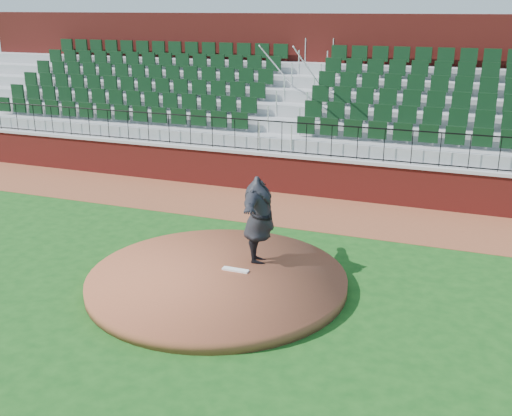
{
  "coord_description": "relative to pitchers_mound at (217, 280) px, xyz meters",
  "views": [
    {
      "loc": [
        4.76,
        -11.0,
        5.78
      ],
      "look_at": [
        0.0,
        1.5,
        1.3
      ],
      "focal_mm": 42.51,
      "sensor_mm": 36.0,
      "label": 1
    }
  ],
  "objects": [
    {
      "name": "wall_railing",
      "position": [
        0.28,
        7.13,
        1.67
      ],
      "size": [
        34.0,
        0.05,
        1.0
      ],
      "primitive_type": null,
      "color": "black",
      "rests_on": "wall_cap"
    },
    {
      "name": "wall_cap",
      "position": [
        0.28,
        7.13,
        1.12
      ],
      "size": [
        34.0,
        0.45,
        0.1
      ],
      "primitive_type": "cube",
      "color": "#B7B7B7",
      "rests_on": "field_wall"
    },
    {
      "name": "seating_stands",
      "position": [
        0.28,
        9.85,
        2.18
      ],
      "size": [
        34.0,
        5.1,
        4.6
      ],
      "primitive_type": null,
      "color": "gray",
      "rests_on": "ground"
    },
    {
      "name": "concourse_wall",
      "position": [
        0.28,
        12.65,
        2.62
      ],
      "size": [
        34.0,
        0.5,
        5.5
      ],
      "primitive_type": "cube",
      "color": "maroon",
      "rests_on": "ground"
    },
    {
      "name": "warning_track",
      "position": [
        0.28,
        5.53,
        -0.12
      ],
      "size": [
        34.0,
        3.2,
        0.01
      ],
      "primitive_type": "cube",
      "color": "brown",
      "rests_on": "ground"
    },
    {
      "name": "pitchers_mound",
      "position": [
        0.0,
        0.0,
        0.0
      ],
      "size": [
        5.61,
        5.61,
        0.25
      ],
      "primitive_type": "cylinder",
      "color": "brown",
      "rests_on": "ground"
    },
    {
      "name": "pitching_rubber",
      "position": [
        0.29,
        0.34,
        0.14
      ],
      "size": [
        0.6,
        0.15,
        0.04
      ],
      "primitive_type": "cube",
      "rotation": [
        0.0,
        0.0,
        -0.01
      ],
      "color": "white",
      "rests_on": "pitchers_mound"
    },
    {
      "name": "field_wall",
      "position": [
        0.28,
        7.13,
        0.47
      ],
      "size": [
        34.0,
        0.35,
        1.2
      ],
      "primitive_type": "cube",
      "color": "maroon",
      "rests_on": "ground"
    },
    {
      "name": "ground",
      "position": [
        0.28,
        0.13,
        -0.12
      ],
      "size": [
        90.0,
        90.0,
        0.0
      ],
      "primitive_type": "plane",
      "color": "#144614",
      "rests_on": "ground"
    },
    {
      "name": "pitcher",
      "position": [
        0.59,
        0.99,
        1.13
      ],
      "size": [
        1.28,
        2.57,
        2.01
      ],
      "primitive_type": "imported",
      "rotation": [
        0.0,
        0.0,
        1.83
      ],
      "color": "black",
      "rests_on": "pitchers_mound"
    }
  ]
}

